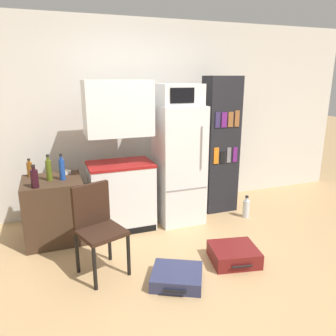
% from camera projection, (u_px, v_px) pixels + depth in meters
% --- Properties ---
extents(ground_plane, '(24.00, 24.00, 0.00)m').
position_uv_depth(ground_plane, '(200.00, 274.00, 3.25)').
color(ground_plane, tan).
extents(wall_back, '(6.40, 0.10, 2.65)m').
position_uv_depth(wall_back, '(156.00, 117.00, 4.77)').
color(wall_back, silver).
rests_on(wall_back, ground_plane).
extents(side_table, '(0.66, 0.64, 0.74)m').
position_uv_depth(side_table, '(54.00, 210.00, 3.87)').
color(side_table, '#422D1E').
rests_on(side_table, ground_plane).
extents(kitchen_hutch, '(0.80, 0.55, 1.85)m').
position_uv_depth(kitchen_hutch, '(120.00, 163.00, 4.06)').
color(kitchen_hutch, white).
rests_on(kitchen_hutch, ground_plane).
extents(refrigerator, '(0.58, 0.61, 1.54)m').
position_uv_depth(refrigerator, '(179.00, 164.00, 4.32)').
color(refrigerator, white).
rests_on(refrigerator, ground_plane).
extents(microwave, '(0.53, 0.44, 0.26)m').
position_uv_depth(microwave, '(179.00, 95.00, 4.08)').
color(microwave, silver).
rests_on(microwave, refrigerator).
extents(bookshelf, '(0.47, 0.34, 1.90)m').
position_uv_depth(bookshelf, '(220.00, 146.00, 4.62)').
color(bookshelf, black).
rests_on(bookshelf, ground_plane).
extents(bottle_amber_beer, '(0.06, 0.06, 0.22)m').
position_uv_depth(bottle_amber_beer, '(30.00, 169.00, 3.87)').
color(bottle_amber_beer, brown).
rests_on(bottle_amber_beer, side_table).
extents(bottle_wine_dark, '(0.08, 0.08, 0.25)m').
position_uv_depth(bottle_wine_dark, '(34.00, 178.00, 3.48)').
color(bottle_wine_dark, black).
rests_on(bottle_wine_dark, side_table).
extents(bottle_blue_soda, '(0.06, 0.06, 0.31)m').
position_uv_depth(bottle_blue_soda, '(62.00, 169.00, 3.74)').
color(bottle_blue_soda, '#1E47A3').
rests_on(bottle_blue_soda, side_table).
extents(bottle_olive_oil, '(0.06, 0.06, 0.30)m').
position_uv_depth(bottle_olive_oil, '(49.00, 170.00, 3.71)').
color(bottle_olive_oil, '#566619').
rests_on(bottle_olive_oil, side_table).
extents(bowl, '(0.12, 0.12, 0.03)m').
position_uv_depth(bowl, '(66.00, 172.00, 4.01)').
color(bowl, silver).
rests_on(bowl, side_table).
extents(chair, '(0.51, 0.51, 0.89)m').
position_uv_depth(chair, '(97.00, 222.00, 3.18)').
color(chair, black).
rests_on(chair, ground_plane).
extents(suitcase_large_flat, '(0.60, 0.58, 0.12)m').
position_uv_depth(suitcase_large_flat, '(177.00, 277.00, 3.10)').
color(suitcase_large_flat, navy).
rests_on(suitcase_large_flat, ground_plane).
extents(suitcase_small_flat, '(0.55, 0.52, 0.16)m').
position_uv_depth(suitcase_small_flat, '(234.00, 254.00, 3.45)').
color(suitcase_small_flat, maroon).
rests_on(suitcase_small_flat, ground_plane).
extents(water_bottle_front, '(0.09, 0.09, 0.31)m').
position_uv_depth(water_bottle_front, '(246.00, 208.00, 4.53)').
color(water_bottle_front, silver).
rests_on(water_bottle_front, ground_plane).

